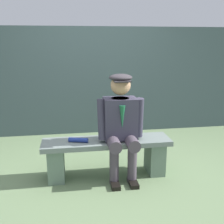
# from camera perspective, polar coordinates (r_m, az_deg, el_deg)

# --- Properties ---
(ground_plane) EXTENTS (30.00, 30.00, 0.00)m
(ground_plane) POSITION_cam_1_polar(r_m,az_deg,el_deg) (3.57, -1.07, -12.98)
(ground_plane) COLOR #627A54
(bench) EXTENTS (1.57, 0.39, 0.48)m
(bench) POSITION_cam_1_polar(r_m,az_deg,el_deg) (3.44, -1.10, -8.47)
(bench) COLOR slate
(bench) RESTS_ON ground
(seated_man) EXTENTS (0.57, 0.54, 1.28)m
(seated_man) POSITION_cam_1_polar(r_m,az_deg,el_deg) (3.27, 1.86, -2.05)
(seated_man) COLOR #363345
(seated_man) RESTS_ON ground
(rolled_magazine) EXTENTS (0.24, 0.12, 0.05)m
(rolled_magazine) POSITION_cam_1_polar(r_m,az_deg,el_deg) (3.32, -7.01, -5.79)
(rolled_magazine) COLOR navy
(rolled_magazine) RESTS_ON bench
(stadium_wall) EXTENTS (12.00, 0.24, 1.89)m
(stadium_wall) POSITION_cam_1_polar(r_m,az_deg,el_deg) (5.02, -3.98, 6.49)
(stadium_wall) COLOR #3F5054
(stadium_wall) RESTS_ON ground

